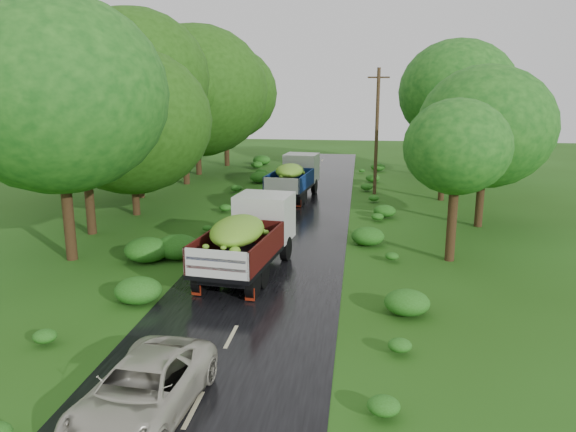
% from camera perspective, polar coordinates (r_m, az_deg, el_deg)
% --- Properties ---
extents(ground, '(120.00, 120.00, 0.00)m').
position_cam_1_polar(ground, '(17.84, -5.79, -12.14)').
color(ground, '#1E420E').
rests_on(ground, ground).
extents(road, '(6.50, 80.00, 0.02)m').
position_cam_1_polar(road, '(22.35, -2.87, -6.63)').
color(road, black).
rests_on(road, ground).
extents(road_lines, '(0.12, 69.60, 0.00)m').
position_cam_1_polar(road_lines, '(23.27, -2.43, -5.76)').
color(road_lines, '#BFB78C').
rests_on(road_lines, road).
extents(truck_near, '(3.25, 7.08, 2.87)m').
position_cam_1_polar(truck_near, '(23.01, -3.90, -1.82)').
color(truck_near, black).
rests_on(truck_near, ground).
extents(truck_far, '(3.07, 6.74, 2.74)m').
position_cam_1_polar(truck_far, '(37.84, 0.69, 4.18)').
color(truck_far, black).
rests_on(truck_far, ground).
extents(car, '(2.63, 5.03, 1.35)m').
position_cam_1_polar(car, '(14.11, -14.58, -16.77)').
color(car, '#B8B4A3').
rests_on(car, road).
extents(utility_pole, '(1.47, 0.55, 8.59)m').
position_cam_1_polar(utility_pole, '(39.16, 9.00, 8.58)').
color(utility_pole, '#382616').
rests_on(utility_pole, ground).
extents(trees_left, '(6.77, 32.90, 9.93)m').
position_cam_1_polar(trees_left, '(39.26, -12.73, 11.87)').
color(trees_left, black).
rests_on(trees_left, ground).
extents(trees_right, '(6.90, 29.06, 8.77)m').
position_cam_1_polar(trees_right, '(39.32, 16.95, 10.14)').
color(trees_right, black).
rests_on(trees_right, ground).
extents(shrubs, '(11.90, 44.00, 0.70)m').
position_cam_1_polar(shrubs, '(30.77, 0.10, -0.29)').
color(shrubs, '#225614').
rests_on(shrubs, ground).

